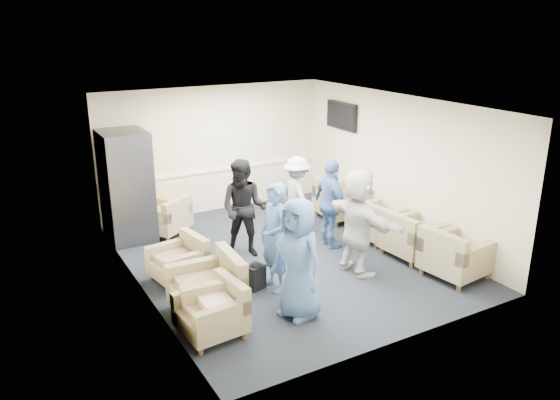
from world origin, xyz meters
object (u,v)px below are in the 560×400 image
armchair_right_near (453,257)px  armchair_right_far (340,202)px  person_front_left (298,259)px  person_back_left (244,209)px  armchair_left_near (215,313)px  armchair_left_mid (210,290)px  armchair_corner (167,219)px  person_mid_left (274,237)px  person_front_right (358,222)px  person_mid_right (331,204)px  armchair_left_far (181,262)px  armchair_right_midfar (374,222)px  person_back_right (297,195)px  armchair_right_midnear (410,238)px  vending_machine (127,186)px

armchair_right_near → armchair_right_far: bearing=-6.6°
person_front_left → person_back_left: person_back_left is taller
armchair_left_near → armchair_left_mid: bearing=157.4°
armchair_right_near → armchair_corner: size_ratio=0.89×
armchair_left_near → person_mid_left: size_ratio=0.50×
person_back_left → person_front_right: 2.02m
person_mid_right → person_front_right: size_ratio=0.93×
armchair_left_far → person_front_left: bearing=20.1°
armchair_left_far → person_mid_right: size_ratio=0.54×
person_mid_right → armchair_left_near: bearing=122.5°
armchair_left_near → person_mid_right: person_mid_right is taller
armchair_right_midfar → person_back_left: person_back_left is taller
armchair_left_mid → person_front_left: bearing=61.6°
armchair_left_far → person_front_right: 2.92m
armchair_right_midfar → person_front_right: 1.64m
armchair_corner → person_back_right: person_back_right is taller
armchair_corner → armchair_right_far: bearing=131.1°
armchair_left_mid → person_front_left: (1.04, -0.65, 0.50)m
armchair_left_near → person_front_left: person_front_left is taller
person_mid_left → person_mid_right: 1.95m
armchair_left_near → person_mid_left: bearing=114.4°
armchair_right_midnear → person_back_right: (-1.11, 1.99, 0.41)m
person_front_right → armchair_left_far: bearing=62.2°
armchair_left_near → person_mid_right: size_ratio=0.52×
person_mid_right → person_front_right: 1.14m
armchair_right_far → person_front_right: person_front_right is taller
armchair_right_midnear → armchair_right_midfar: 0.96m
armchair_right_midfar → person_back_right: (-1.08, 1.03, 0.42)m
person_front_left → person_back_right: 3.21m
vending_machine → person_mid_left: bearing=-66.4°
armchair_left_near → vending_machine: (-0.07, 3.92, 0.73)m
armchair_corner → person_back_right: bearing=119.8°
armchair_corner → person_mid_left: bearing=70.0°
armchair_right_midnear → person_mid_right: size_ratio=0.56×
armchair_left_far → armchair_corner: (0.44, 2.03, 0.01)m
vending_machine → person_front_left: bearing=-72.5°
person_back_right → armchair_corner: bearing=64.0°
armchair_right_far → person_back_left: 2.68m
armchair_left_far → person_mid_left: bearing=40.1°
armchair_left_near → armchair_right_midnear: (3.98, 0.64, 0.04)m
armchair_left_mid → person_mid_right: (2.85, 1.17, 0.46)m
armchair_left_near → person_front_left: size_ratio=0.49×
armchair_right_midnear → armchair_right_near: bearing=179.0°
armchair_left_near → armchair_left_far: size_ratio=0.96×
armchair_left_near → armchair_corner: size_ratio=0.77×
armchair_right_far → person_mid_left: size_ratio=0.57×
armchair_right_near → armchair_right_midfar: (-0.05, 1.93, -0.02)m
armchair_left_far → armchair_corner: 2.08m
armchair_left_far → vending_machine: (-0.23, 2.18, 0.73)m
person_mid_right → person_front_left: bearing=138.3°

